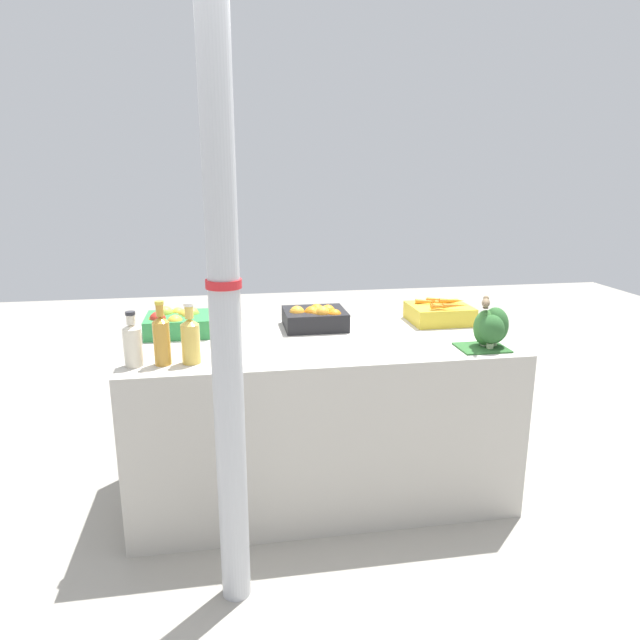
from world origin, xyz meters
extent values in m
plane|color=gray|center=(0.00, 0.00, 0.00)|extent=(10.00, 10.00, 0.00)
cube|color=#B7B2A8|center=(0.00, 0.00, 0.40)|extent=(1.81, 0.81, 0.81)
cylinder|color=#B7BABF|center=(-0.45, -0.69, 1.12)|extent=(0.11, 0.11, 2.24)
cylinder|color=red|center=(-0.45, -0.69, 1.23)|extent=(0.12, 0.12, 0.03)
cube|color=#2D8442|center=(-0.68, 0.23, 0.85)|extent=(0.32, 0.28, 0.09)
sphere|color=gold|center=(-0.69, 0.31, 0.89)|extent=(0.07, 0.07, 0.07)
sphere|color=gold|center=(-0.79, 0.18, 0.89)|extent=(0.07, 0.07, 0.07)
sphere|color=gold|center=(-0.65, 0.26, 0.89)|extent=(0.07, 0.07, 0.07)
sphere|color=gold|center=(-0.63, 0.23, 0.90)|extent=(0.06, 0.06, 0.06)
sphere|color=gold|center=(-0.69, 0.14, 0.89)|extent=(0.08, 0.08, 0.08)
sphere|color=#9EBC42|center=(-0.61, 0.26, 0.89)|extent=(0.08, 0.08, 0.08)
sphere|color=#9EBC42|center=(-0.75, 0.29, 0.90)|extent=(0.08, 0.08, 0.08)
sphere|color=red|center=(-0.77, 0.18, 0.90)|extent=(0.08, 0.08, 0.08)
cube|color=black|center=(0.01, 0.23, 0.85)|extent=(0.32, 0.28, 0.09)
sphere|color=orange|center=(-0.08, 0.21, 0.89)|extent=(0.08, 0.08, 0.08)
sphere|color=orange|center=(0.07, 0.19, 0.90)|extent=(0.08, 0.08, 0.08)
sphere|color=orange|center=(0.10, 0.14, 0.89)|extent=(0.07, 0.07, 0.07)
sphere|color=orange|center=(0.02, 0.17, 0.89)|extent=(0.07, 0.07, 0.07)
sphere|color=orange|center=(0.02, 0.24, 0.89)|extent=(0.09, 0.09, 0.09)
sphere|color=orange|center=(-0.01, 0.20, 0.89)|extent=(0.08, 0.08, 0.08)
sphere|color=orange|center=(0.04, 0.16, 0.90)|extent=(0.08, 0.08, 0.08)
cube|color=gold|center=(0.69, 0.23, 0.85)|extent=(0.32, 0.28, 0.09)
cone|color=orange|center=(0.65, 0.27, 0.91)|extent=(0.15, 0.06, 0.03)
cone|color=orange|center=(0.67, 0.12, 0.92)|extent=(0.13, 0.05, 0.03)
cone|color=orange|center=(0.75, 0.26, 0.91)|extent=(0.16, 0.03, 0.03)
cone|color=orange|center=(0.72, 0.29, 0.92)|extent=(0.15, 0.05, 0.03)
cone|color=orange|center=(0.67, 0.15, 0.92)|extent=(0.12, 0.06, 0.03)
cone|color=orange|center=(0.74, 0.12, 0.92)|extent=(0.14, 0.04, 0.03)
cone|color=orange|center=(0.77, 0.25, 0.92)|extent=(0.14, 0.04, 0.03)
cone|color=orange|center=(0.72, 0.30, 0.91)|extent=(0.15, 0.07, 0.03)
cube|color=#2D602D|center=(0.71, -0.26, 0.81)|extent=(0.22, 0.18, 0.01)
ellipsoid|color=#387033|center=(0.73, -0.24, 0.90)|extent=(0.11, 0.11, 0.17)
cylinder|color=#B2C693|center=(0.73, -0.24, 0.83)|extent=(0.03, 0.03, 0.02)
ellipsoid|color=#2D602D|center=(0.74, -0.29, 0.91)|extent=(0.12, 0.12, 0.13)
cylinder|color=#B2C693|center=(0.74, -0.29, 0.83)|extent=(0.03, 0.03, 0.02)
ellipsoid|color=#2D602D|center=(0.78, -0.24, 0.91)|extent=(0.12, 0.12, 0.17)
cylinder|color=#B2C693|center=(0.78, -0.24, 0.83)|extent=(0.03, 0.03, 0.02)
cylinder|color=beige|center=(-0.83, -0.25, 0.89)|extent=(0.08, 0.08, 0.16)
cone|color=beige|center=(-0.83, -0.25, 0.98)|extent=(0.08, 0.08, 0.02)
cylinder|color=beige|center=(-0.83, -0.25, 1.01)|extent=(0.03, 0.03, 0.04)
cylinder|color=#2D2D33|center=(-0.83, -0.25, 1.04)|extent=(0.04, 0.04, 0.01)
cylinder|color=gold|center=(-0.71, -0.25, 0.90)|extent=(0.07, 0.07, 0.19)
cone|color=gold|center=(-0.71, -0.25, 1.01)|extent=(0.07, 0.07, 0.02)
cylinder|color=gold|center=(-0.71, -0.25, 1.04)|extent=(0.03, 0.03, 0.05)
cylinder|color=gold|center=(-0.71, -0.25, 1.07)|extent=(0.04, 0.04, 0.01)
cylinder|color=gold|center=(-0.60, -0.25, 0.89)|extent=(0.08, 0.08, 0.17)
cone|color=gold|center=(-0.60, -0.25, 0.99)|extent=(0.08, 0.08, 0.03)
cylinder|color=gold|center=(-0.60, -0.25, 1.03)|extent=(0.04, 0.04, 0.05)
cylinder|color=silver|center=(-0.60, -0.25, 1.06)|extent=(0.04, 0.04, 0.01)
cube|color=#4C3D2D|center=(0.72, -0.25, 1.00)|extent=(0.02, 0.02, 0.01)
ellipsoid|color=#7A664C|center=(0.72, -0.25, 1.02)|extent=(0.06, 0.08, 0.04)
sphere|color=#897556|center=(0.74, -0.21, 1.03)|extent=(0.03, 0.03, 0.03)
cone|color=#4C3D28|center=(0.74, -0.20, 1.03)|extent=(0.01, 0.02, 0.01)
cube|color=#7A664C|center=(0.70, -0.30, 1.03)|extent=(0.03, 0.04, 0.01)
camera|label=1|loc=(-0.44, -2.61, 1.59)|focal=32.00mm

